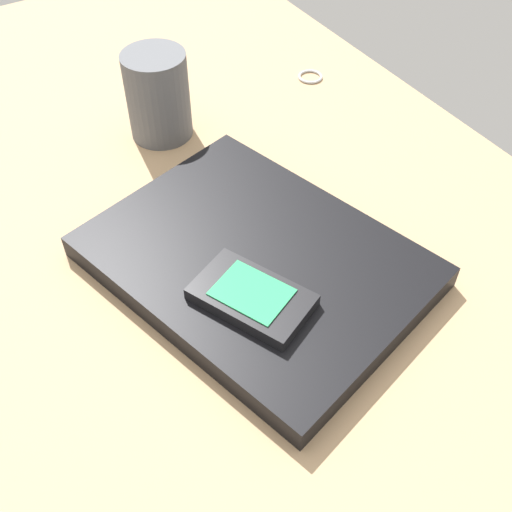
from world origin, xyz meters
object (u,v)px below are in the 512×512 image
Objects in this scene: cell_phone_on_laptop at (252,297)px; key_ring at (310,77)px; pen_cup at (158,96)px; laptop_closed at (256,262)px.

cell_phone_on_laptop is 41.15cm from key_ring.
pen_cup reaches higher than cell_phone_on_laptop.
cell_phone_on_laptop is (4.75, -3.35, 1.85)cm from laptop_closed.
cell_phone_on_laptop is at bearing -10.42° from pen_cup.
cell_phone_on_laptop is at bearing -42.37° from key_ring.
key_ring is at bearing 120.93° from laptop_closed.
pen_cup is at bearing 169.58° from cell_phone_on_laptop.
cell_phone_on_laptop is at bearing -50.71° from laptop_closed.
pen_cup is (-24.83, 2.09, 3.89)cm from laptop_closed.
pen_cup is at bearing 159.67° from laptop_closed.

